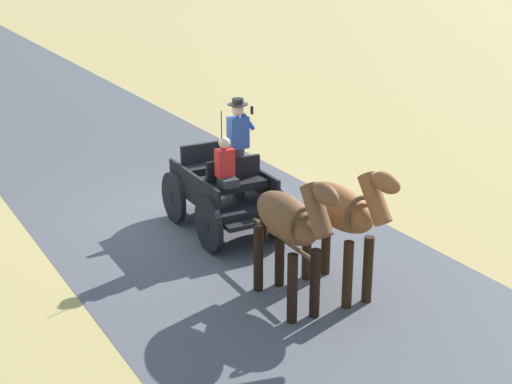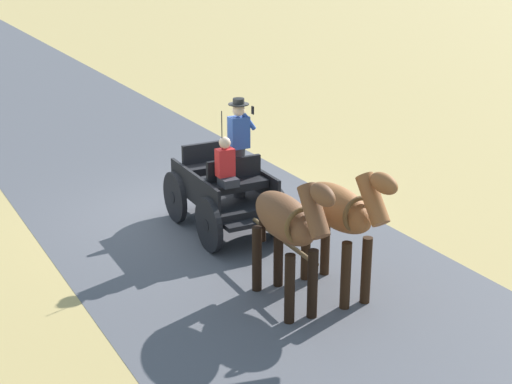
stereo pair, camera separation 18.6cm
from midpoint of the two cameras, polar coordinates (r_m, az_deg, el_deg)
name	(u,v)px [view 2 (the right image)]	position (r m, az deg, el deg)	size (l,w,h in m)	color
ground_plane	(195,217)	(14.65, -4.19, -1.84)	(200.00, 200.00, 0.00)	tan
road_surface	(195,216)	(14.65, -4.20, -1.83)	(5.89, 160.00, 0.01)	#4C4C51
horse_drawn_carriage	(226,188)	(13.70, -1.88, 0.27)	(1.47, 4.51, 2.50)	black
horse_near_side	(341,213)	(11.27, 6.86, -1.54)	(0.58, 2.13, 2.21)	brown
horse_off_side	(288,223)	(10.82, 2.90, -2.35)	(0.68, 2.14, 2.21)	brown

